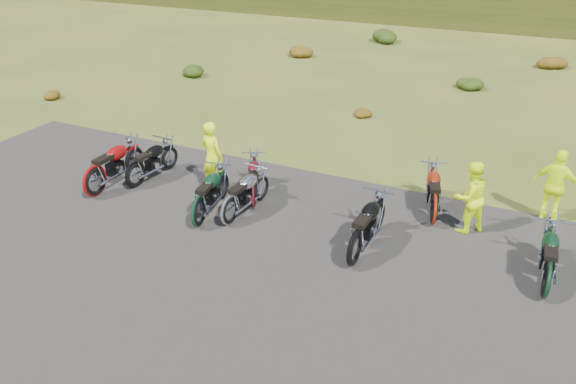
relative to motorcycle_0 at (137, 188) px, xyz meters
The scene contains 20 objects.
ground 4.05m from the motorcycle_0, 15.02° to the right, with size 300.00×300.00×0.00m, color #414B19.
gravel_pad 4.96m from the motorcycle_0, 37.96° to the right, with size 20.00×12.00×0.04m, color black.
shrub_0 9.49m from the motorcycle_0, 148.54° to the left, with size 0.77×0.77×0.45m, color #60310C.
shrub_1 11.50m from the motorcycle_0, 116.86° to the left, with size 1.03×1.03×0.61m, color #1B310C.
shrub_2 15.72m from the motorcycle_0, 98.39° to the left, with size 1.30×1.30×0.77m, color #60310C.
shrub_3 20.87m from the motorcycle_0, 88.33° to the left, with size 1.56×1.56×0.92m, color #1B310C.
shrub_4 8.88m from the motorcycle_0, 66.72° to the left, with size 0.77×0.77×0.45m, color #60310C.
shrub_5 14.90m from the motorcycle_0, 64.53° to the left, with size 1.03×1.03×0.61m, color #1B310C.
shrub_6 20.94m from the motorcycle_0, 63.60° to the left, with size 1.30×1.30×0.77m, color #60310C.
motorcycle_0 is the anchor object (origin of this frame).
motorcycle_1 1.04m from the motorcycle_0, 124.71° to the right, with size 2.35×0.78×1.23m, color maroon, non-canonical shape.
motorcycle_2 2.87m from the motorcycle_0, 20.54° to the right, with size 2.15×0.72×1.13m, color black, non-canonical shape.
motorcycle_3 3.35m from the motorcycle_0, 10.78° to the right, with size 2.07×0.69×1.08m, color #9A9A9E, non-canonical shape.
motorcycle_4 3.40m from the motorcycle_0, ahead, with size 1.99×0.66×1.04m, color #4B0C14, non-canonical shape.
motorcycle_5 6.57m from the motorcycle_0, ahead, with size 2.28×0.76×1.19m, color black, non-canonical shape.
motorcycle_6 7.73m from the motorcycle_0, 10.78° to the left, with size 2.12×0.71×1.11m, color maroon, non-canonical shape.
motorcycle_7 10.15m from the motorcycle_0, ahead, with size 2.08×0.69×1.09m, color black, non-canonical shape.
person_middle 2.29m from the motorcycle_0, 22.54° to the left, with size 0.68×0.45×1.87m, color #DAFB0D.
person_right_a 8.51m from the motorcycle_0, ahead, with size 0.83×0.65×1.72m, color #DAFB0D.
person_right_b 10.49m from the motorcycle_0, 15.61° to the left, with size 1.05×0.44×1.79m, color #DAFB0D.
Camera 1 is at (5.58, -9.39, 6.64)m, focal length 35.00 mm.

